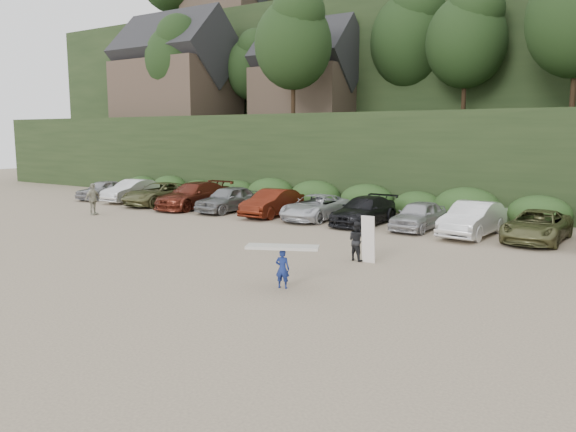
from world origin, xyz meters
The scene contains 6 objects.
ground centered at (0.00, 0.00, 0.00)m, with size 120.00×120.00×0.00m, color tan.
hillside_backdrop centered at (-0.26, 35.93, 11.22)m, with size 90.00×41.50×28.00m.
parked_cars centered at (-1.49, 9.92, 0.75)m, with size 39.55×5.72×1.64m.
distant_walker centered at (-14.55, 4.41, 0.92)m, with size 1.08×0.45×1.84m, color #9F9D87.
child_surfer centered at (3.35, -2.38, 0.90)m, with size 2.27×1.51×1.33m.
adult_surfer centered at (3.59, 2.27, 0.76)m, with size 1.22×0.74×1.76m.
Camera 1 is at (12.74, -16.24, 4.72)m, focal length 35.00 mm.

